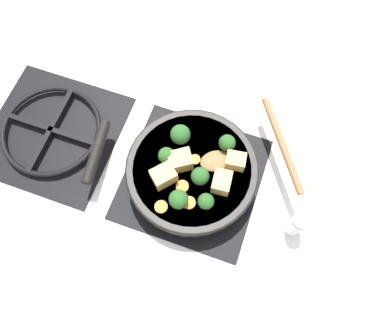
% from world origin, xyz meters
% --- Properties ---
extents(ground_plane, '(2.40, 2.40, 0.00)m').
position_xyz_m(ground_plane, '(0.00, 0.00, 0.00)').
color(ground_plane, white).
extents(front_burner_grate, '(0.31, 0.31, 0.03)m').
position_xyz_m(front_burner_grate, '(0.00, 0.00, 0.01)').
color(front_burner_grate, black).
rests_on(front_burner_grate, ground_plane).
extents(rear_burner_grate, '(0.31, 0.31, 0.03)m').
position_xyz_m(rear_burner_grate, '(0.00, 0.36, 0.01)').
color(rear_burner_grate, black).
rests_on(rear_burner_grate, ground_plane).
extents(skillet_pan, '(0.29, 0.38, 0.05)m').
position_xyz_m(skillet_pan, '(-0.00, 0.00, 0.05)').
color(skillet_pan, black).
rests_on(skillet_pan, front_burner_grate).
extents(wooden_spoon, '(0.23, 0.24, 0.02)m').
position_xyz_m(wooden_spoon, '(0.08, -0.12, 0.08)').
color(wooden_spoon, olive).
rests_on(wooden_spoon, skillet_pan).
extents(tofu_cube_center_large, '(0.06, 0.06, 0.04)m').
position_xyz_m(tofu_cube_center_large, '(0.00, 0.03, 0.09)').
color(tofu_cube_center_large, tan).
rests_on(tofu_cube_center_large, skillet_pan).
extents(tofu_cube_near_handle, '(0.06, 0.06, 0.04)m').
position_xyz_m(tofu_cube_near_handle, '(-0.04, 0.05, 0.09)').
color(tofu_cube_near_handle, tan).
rests_on(tofu_cube_near_handle, skillet_pan).
extents(tofu_cube_east_chunk, '(0.04, 0.05, 0.03)m').
position_xyz_m(tofu_cube_east_chunk, '(0.04, -0.08, 0.09)').
color(tofu_cube_east_chunk, tan).
rests_on(tofu_cube_east_chunk, skillet_pan).
extents(tofu_cube_west_chunk, '(0.05, 0.04, 0.04)m').
position_xyz_m(tofu_cube_west_chunk, '(-0.02, -0.07, 0.09)').
color(tofu_cube_west_chunk, tan).
rests_on(tofu_cube_west_chunk, skillet_pan).
extents(broccoli_floret_near_spoon, '(0.04, 0.04, 0.04)m').
position_xyz_m(broccoli_floret_near_spoon, '(-0.00, 0.06, 0.10)').
color(broccoli_floret_near_spoon, '#709956').
rests_on(broccoli_floret_near_spoon, skillet_pan).
extents(broccoli_floret_center_top, '(0.04, 0.04, 0.05)m').
position_xyz_m(broccoli_floret_center_top, '(-0.08, 0.00, 0.10)').
color(broccoli_floret_center_top, '#709956').
rests_on(broccoli_floret_center_top, skillet_pan).
extents(broccoli_floret_east_rim, '(0.04, 0.04, 0.04)m').
position_xyz_m(broccoli_floret_east_rim, '(0.07, -0.06, 0.10)').
color(broccoli_floret_east_rim, '#709956').
rests_on(broccoli_floret_east_rim, skillet_pan).
extents(broccoli_floret_west_rim, '(0.04, 0.04, 0.05)m').
position_xyz_m(broccoli_floret_west_rim, '(-0.02, -0.03, 0.10)').
color(broccoli_floret_west_rim, '#709956').
rests_on(broccoli_floret_west_rim, skillet_pan).
extents(broccoli_floret_north_edge, '(0.03, 0.03, 0.04)m').
position_xyz_m(broccoli_floret_north_edge, '(-0.07, -0.05, 0.10)').
color(broccoli_floret_north_edge, '#709956').
rests_on(broccoli_floret_north_edge, skillet_pan).
extents(broccoli_floret_south_cluster, '(0.04, 0.04, 0.05)m').
position_xyz_m(broccoli_floret_south_cluster, '(0.05, 0.05, 0.10)').
color(broccoli_floret_south_cluster, '#709956').
rests_on(broccoli_floret_south_cluster, skillet_pan).
extents(carrot_slice_orange_thin, '(0.03, 0.03, 0.01)m').
position_xyz_m(carrot_slice_orange_thin, '(-0.08, -0.02, 0.08)').
color(carrot_slice_orange_thin, orange).
rests_on(carrot_slice_orange_thin, skillet_pan).
extents(carrot_slice_near_center, '(0.03, 0.03, 0.01)m').
position_xyz_m(carrot_slice_near_center, '(-0.05, 0.01, 0.08)').
color(carrot_slice_near_center, orange).
rests_on(carrot_slice_near_center, skillet_pan).
extents(carrot_slice_edge_slice, '(0.03, 0.03, 0.01)m').
position_xyz_m(carrot_slice_edge_slice, '(-0.10, 0.03, 0.08)').
color(carrot_slice_edge_slice, orange).
rests_on(carrot_slice_edge_slice, skillet_pan).
extents(carrot_slice_under_broccoli, '(0.02, 0.02, 0.01)m').
position_xyz_m(carrot_slice_under_broccoli, '(0.02, 0.00, 0.08)').
color(carrot_slice_under_broccoli, orange).
rests_on(carrot_slice_under_broccoli, skillet_pan).
extents(salt_shaker, '(0.04, 0.04, 0.09)m').
position_xyz_m(salt_shaker, '(-0.04, -0.25, 0.04)').
color(salt_shaker, white).
rests_on(salt_shaker, ground_plane).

